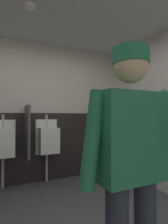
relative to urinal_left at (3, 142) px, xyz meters
name	(u,v)px	position (x,y,z in m)	size (l,w,h in m)	color
wall_back	(36,112)	(0.58, 0.22, 0.52)	(4.07, 0.12, 2.59)	beige
wainscot_band_back	(37,147)	(0.58, 0.14, -0.14)	(3.47, 0.03, 1.27)	black
downlight_far	(30,6)	(0.26, -0.99, 1.80)	(0.14, 0.14, 0.03)	white
urinal_left	(3,142)	(0.00, 0.00, 0.00)	(0.40, 0.34, 1.24)	white
urinal_middle	(48,140)	(0.75, 0.00, 0.00)	(0.40, 0.34, 1.24)	white
privacy_divider_panel	(27,131)	(0.38, -0.07, 0.17)	(0.04, 0.40, 0.90)	#4C4C51
person	(132,155)	(0.65, -2.40, 0.19)	(0.68, 0.60, 1.64)	#2D3342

